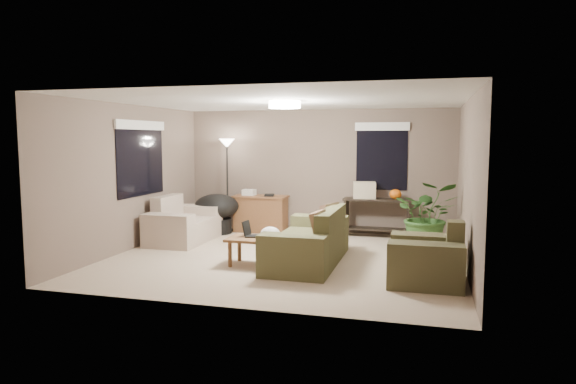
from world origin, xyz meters
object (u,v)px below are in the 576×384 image
(console_table, at_px, (377,214))
(floor_lamp, at_px, (227,154))
(loveseat, at_px, (183,225))
(armchair, at_px, (427,261))
(main_sofa, at_px, (310,244))
(cat_scratching_post, at_px, (446,257))
(desk, at_px, (261,214))
(houseplant, at_px, (428,223))
(papasan_chair, at_px, (217,210))
(coffee_table, at_px, (261,242))

(console_table, xyz_separation_m, floor_lamp, (-3.06, -0.14, 1.16))
(loveseat, relative_size, armchair, 1.60)
(main_sofa, relative_size, cat_scratching_post, 4.40)
(main_sofa, bearing_deg, desk, 124.21)
(loveseat, distance_m, houseplant, 4.45)
(houseplant, xyz_separation_m, cat_scratching_post, (0.26, -1.49, -0.25))
(main_sofa, height_order, papasan_chair, main_sofa)
(loveseat, bearing_deg, floor_lamp, 72.54)
(main_sofa, distance_m, armchair, 1.88)
(main_sofa, relative_size, coffee_table, 2.20)
(houseplant, bearing_deg, main_sofa, -139.92)
(loveseat, distance_m, cat_scratching_post, 4.79)
(coffee_table, xyz_separation_m, console_table, (1.47, 2.78, 0.08))
(console_table, xyz_separation_m, papasan_chair, (-3.17, -0.48, 0.03))
(coffee_table, bearing_deg, console_table, 62.16)
(armchair, bearing_deg, coffee_table, 172.48)
(papasan_chair, height_order, cat_scratching_post, papasan_chair)
(desk, height_order, floor_lamp, floor_lamp)
(papasan_chair, height_order, floor_lamp, floor_lamp)
(console_table, xyz_separation_m, houseplant, (0.96, -0.94, 0.03))
(armchair, height_order, coffee_table, armchair)
(coffee_table, relative_size, papasan_chair, 0.87)
(main_sofa, height_order, houseplant, houseplant)
(main_sofa, bearing_deg, loveseat, 159.46)
(desk, xyz_separation_m, papasan_chair, (-0.82, -0.38, 0.09))
(desk, distance_m, floor_lamp, 1.41)
(loveseat, height_order, desk, loveseat)
(loveseat, height_order, coffee_table, loveseat)
(main_sofa, distance_m, console_table, 2.54)
(console_table, bearing_deg, armchair, -72.82)
(main_sofa, relative_size, desk, 2.00)
(desk, relative_size, papasan_chair, 0.95)
(armchair, distance_m, coffee_table, 2.45)
(loveseat, xyz_separation_m, coffee_table, (1.99, -1.38, 0.06))
(main_sofa, distance_m, papasan_chair, 3.08)
(papasan_chair, height_order, houseplant, houseplant)
(armchair, xyz_separation_m, floor_lamp, (-4.02, 2.96, 1.30))
(main_sofa, height_order, armchair, same)
(cat_scratching_post, bearing_deg, coffee_table, -172.51)
(armchair, height_order, console_table, armchair)
(main_sofa, height_order, cat_scratching_post, main_sofa)
(desk, distance_m, papasan_chair, 0.90)
(papasan_chair, xyz_separation_m, floor_lamp, (0.10, 0.33, 1.13))
(loveseat, height_order, papasan_chair, loveseat)
(coffee_table, xyz_separation_m, floor_lamp, (-1.60, 2.64, 1.24))
(desk, distance_m, houseplant, 3.42)
(houseplant, bearing_deg, armchair, -90.04)
(main_sofa, height_order, coffee_table, main_sofa)
(floor_lamp, distance_m, cat_scratching_post, 5.05)
(houseplant, bearing_deg, console_table, 135.58)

